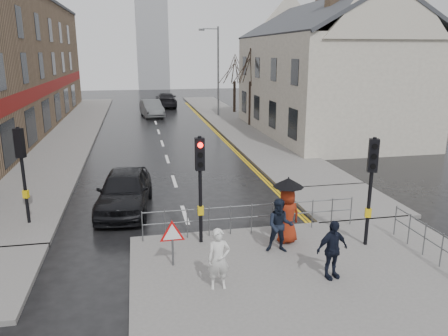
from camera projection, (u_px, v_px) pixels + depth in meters
name	position (u px, v px, depth m)	size (l,w,h in m)	color
ground	(196.00, 249.00, 13.61)	(120.00, 120.00, 0.00)	black
near_pavement	(334.00, 296.00, 10.85)	(10.00, 9.00, 0.14)	#605E5B
left_pavement	(73.00, 129.00, 34.13)	(4.00, 44.00, 0.14)	#605E5B
right_pavement	(230.00, 120.00, 38.50)	(4.00, 40.00, 0.14)	#605E5B
pavement_bridge_right	(345.00, 202.00, 17.67)	(4.00, 4.20, 0.14)	#605E5B
building_right_cream	(325.00, 68.00, 31.71)	(9.00, 16.40, 10.10)	beige
church_tower	(152.00, 32.00, 70.28)	(5.00, 5.00, 18.00)	#919499
traffic_signal_near_left	(200.00, 171.00, 13.20)	(0.28, 0.27, 3.40)	black
traffic_signal_near_right	(372.00, 173.00, 13.01)	(0.34, 0.33, 3.40)	black
traffic_signal_far_left	(21.00, 158.00, 14.77)	(0.34, 0.33, 3.40)	black
guard_railing_front	(252.00, 212.00, 14.33)	(7.14, 0.04, 1.00)	#595B5E
guard_railing_side	(442.00, 243.00, 12.02)	(0.04, 4.54, 1.00)	#595B5E
warning_sign	(172.00, 236.00, 12.04)	(0.80, 0.07, 1.35)	#595B5E
street_lamp	(216.00, 66.00, 40.02)	(1.83, 0.25, 8.00)	#595B5E
tree_near	(251.00, 62.00, 34.54)	(2.40, 2.40, 6.58)	#2D2119
tree_far	(235.00, 68.00, 42.40)	(2.40, 2.40, 5.64)	#2D2119
pedestrian_a	(219.00, 259.00, 10.91)	(0.58, 0.38, 1.59)	silver
pedestrian_b	(280.00, 226.00, 12.93)	(0.80, 0.62, 1.65)	black
pedestrian_with_umbrella	(287.00, 208.00, 13.49)	(0.96, 0.96, 2.11)	maroon
pedestrian_d	(332.00, 250.00, 11.43)	(0.94, 0.39, 1.60)	black
car_parked	(125.00, 190.00, 16.77)	(1.88, 4.67, 1.59)	black
car_mid	(152.00, 108.00, 41.04)	(1.65, 4.73, 1.56)	#4F5255
car_far	(166.00, 100.00, 48.14)	(2.22, 5.45, 1.58)	black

